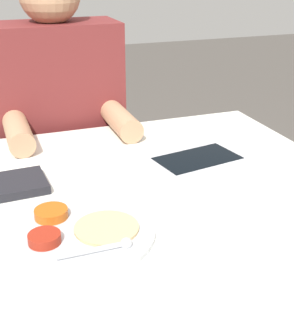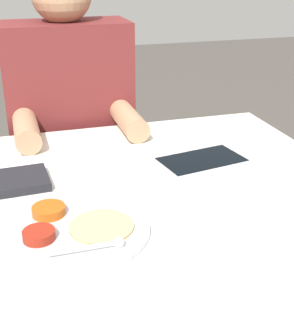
{
  "view_description": "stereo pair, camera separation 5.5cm",
  "coord_description": "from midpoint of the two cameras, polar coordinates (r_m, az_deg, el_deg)",
  "views": [
    {
      "loc": [
        -0.22,
        -0.86,
        1.23
      ],
      "look_at": [
        0.1,
        0.01,
        0.8
      ],
      "focal_mm": 50.0,
      "sensor_mm": 36.0,
      "label": 1
    },
    {
      "loc": [
        -0.17,
        -0.87,
        1.23
      ],
      "look_at": [
        0.1,
        0.01,
        0.8
      ],
      "focal_mm": 50.0,
      "sensor_mm": 36.0,
      "label": 2
    }
  ],
  "objects": [
    {
      "name": "person_diner",
      "position": [
        1.63,
        -11.08,
        0.24
      ],
      "size": [
        0.4,
        0.42,
        1.22
      ],
      "color": "black",
      "rests_on": "ground_plane"
    },
    {
      "name": "dining_table",
      "position": [
        1.23,
        -5.64,
        -19.56
      ],
      "size": [
        1.19,
        0.95,
        0.74
      ],
      "color": "silver",
      "rests_on": "ground_plane"
    },
    {
      "name": "thali_tray",
      "position": [
        0.91,
        -10.2,
        -7.63
      ],
      "size": [
        0.29,
        0.29,
        0.03
      ],
      "color": "#B7BABF",
      "rests_on": "dining_table"
    },
    {
      "name": "tablet_device",
      "position": [
        1.21,
        4.87,
        1.02
      ],
      "size": [
        0.25,
        0.17,
        0.01
      ],
      "color": "#B7B7BC",
      "rests_on": "dining_table"
    },
    {
      "name": "red_notebook",
      "position": [
        1.11,
        -18.77,
        -2.27
      ],
      "size": [
        0.21,
        0.13,
        0.02
      ],
      "color": "silver",
      "rests_on": "dining_table"
    }
  ]
}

